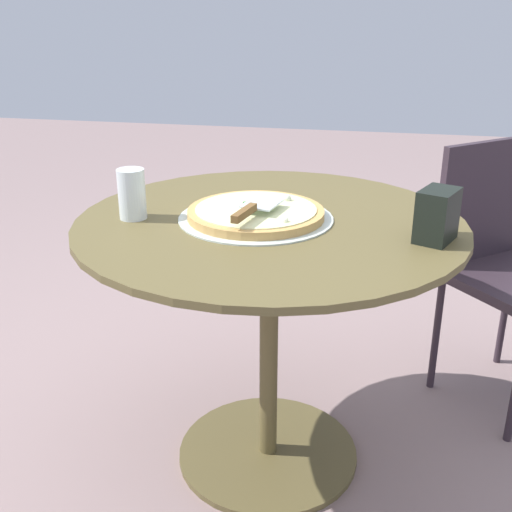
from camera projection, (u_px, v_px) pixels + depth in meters
The scene contains 7 objects.
ground_plane at pixel (268, 454), 1.85m from camera, with size 10.00×10.00×0.00m, color gray.
patio_table at pixel (269, 284), 1.65m from camera, with size 0.98×0.98×0.72m.
pizza_on_tray at pixel (256, 214), 1.59m from camera, with size 0.39×0.39×0.04m.
pizza_server at pixel (253, 208), 1.51m from camera, with size 0.10×0.22×0.02m.
drinking_cup at pixel (132, 194), 1.57m from camera, with size 0.07×0.07×0.13m, color white.
napkin_dispenser at pixel (437, 215), 1.42m from camera, with size 0.10×0.07×0.12m, color black.
patio_chair_far at pixel (505, 255), 2.00m from camera, with size 0.55×0.55×0.83m.
Camera 1 is at (-0.26, 1.48, 1.24)m, focal length 44.46 mm.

